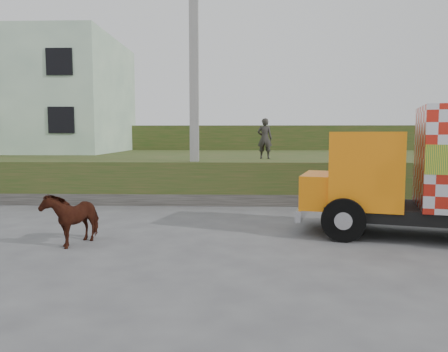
{
  "coord_description": "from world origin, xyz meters",
  "views": [
    {
      "loc": [
        0.54,
        -10.71,
        2.44
      ],
      "look_at": [
        0.15,
        1.27,
        1.3
      ],
      "focal_mm": 35.0,
      "sensor_mm": 36.0,
      "label": 1
    }
  ],
  "objects": [
    {
      "name": "ground",
      "position": [
        0.0,
        0.0,
        0.0
      ],
      "size": [
        120.0,
        120.0,
        0.0
      ],
      "primitive_type": "plane",
      "color": "#474749",
      "rests_on": "ground"
    },
    {
      "name": "embankment",
      "position": [
        0.0,
        10.0,
        0.75
      ],
      "size": [
        40.0,
        12.0,
        1.5
      ],
      "primitive_type": "cube",
      "color": "#244416",
      "rests_on": "ground"
    },
    {
      "name": "embankment_far",
      "position": [
        0.0,
        22.0,
        1.5
      ],
      "size": [
        40.0,
        12.0,
        3.0
      ],
      "primitive_type": "cube",
      "color": "#244416",
      "rests_on": "ground"
    },
    {
      "name": "retaining_strip",
      "position": [
        -2.0,
        4.2,
        0.2
      ],
      "size": [
        16.0,
        0.5,
        0.4
      ],
      "primitive_type": "cube",
      "color": "#595651",
      "rests_on": "ground"
    },
    {
      "name": "building",
      "position": [
        -11.0,
        13.0,
        4.5
      ],
      "size": [
        10.0,
        8.0,
        6.0
      ],
      "primitive_type": "cube",
      "color": "silver",
      "rests_on": "embankment"
    },
    {
      "name": "utility_pole",
      "position": [
        -1.0,
        4.6,
        4.08
      ],
      "size": [
        1.2,
        0.3,
        8.0
      ],
      "color": "gray",
      "rests_on": "ground"
    },
    {
      "name": "cow",
      "position": [
        -3.17,
        -1.2,
        0.6
      ],
      "size": [
        1.06,
        1.54,
        1.19
      ],
      "primitive_type": "imported",
      "rotation": [
        0.0,
        0.0,
        -0.32
      ],
      "color": "#331B0C",
      "rests_on": "ground"
    },
    {
      "name": "pedestrian",
      "position": [
        1.57,
        6.39,
        2.29
      ],
      "size": [
        0.63,
        0.48,
        1.58
      ],
      "primitive_type": "imported",
      "rotation": [
        0.0,
        0.0,
        2.96
      ],
      "color": "#292624",
      "rests_on": "embankment"
    }
  ]
}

